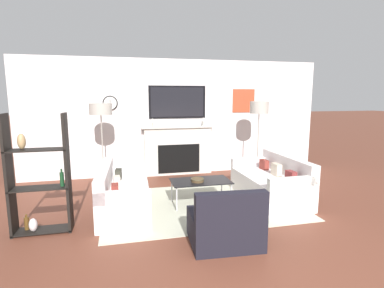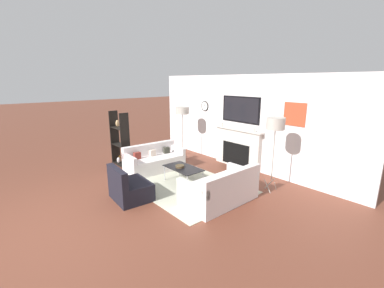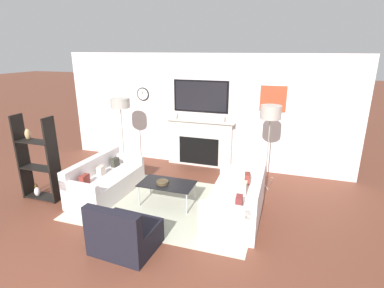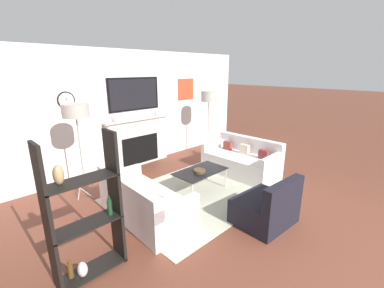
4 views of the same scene
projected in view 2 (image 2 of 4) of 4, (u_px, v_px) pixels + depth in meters
name	position (u px, v px, depth m)	size (l,w,h in m)	color
ground_plane	(54.00, 225.00, 4.62)	(60.00, 60.00, 0.00)	brown
fireplace_wall	(241.00, 126.00, 7.56)	(7.13, 0.28, 2.70)	silver
area_rug	(182.00, 183.00, 6.48)	(3.26, 2.22, 0.01)	beige
couch_left	(154.00, 161.00, 7.39)	(0.83, 1.67, 0.74)	white
couch_right	(221.00, 190.00, 5.43)	(0.88, 1.63, 0.78)	white
armchair	(129.00, 188.00, 5.58)	(0.91, 0.78, 0.76)	black
coffee_table	(183.00, 169.00, 6.40)	(1.01, 0.57, 0.42)	black
decorative_bowl	(180.00, 166.00, 6.41)	(0.23, 0.23, 0.06)	#4F3C25
floor_lamp_left	(182.00, 111.00, 8.18)	(0.43, 0.43, 1.72)	#9E998E
floor_lamp_right	(276.00, 125.00, 5.70)	(0.41, 0.41, 1.75)	#9E998E
shelf_unit	(120.00, 141.00, 7.76)	(0.77, 0.28, 1.64)	black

